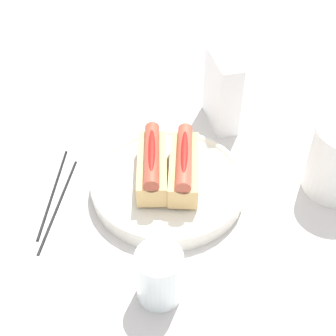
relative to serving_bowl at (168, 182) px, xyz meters
The scene contains 8 objects.
ground_plane 0.02m from the serving_bowl, ahead, with size 2.40×2.40×0.00m, color beige.
serving_bowl is the anchor object (origin of this frame).
hotdog_front 0.05m from the serving_bowl, 99.19° to the right, with size 0.15×0.06×0.06m.
hotdog_back 0.05m from the serving_bowl, 80.81° to the left, with size 0.16×0.07×0.06m.
water_glass 0.21m from the serving_bowl, ahead, with size 0.07×0.07×0.09m.
napkin_box 0.23m from the serving_bowl, 146.55° to the left, with size 0.11×0.04×0.15m, color white.
chopstick_near 0.20m from the serving_bowl, 84.10° to the right, with size 0.01×0.01×0.22m, color black.
chopstick_far 0.21m from the serving_bowl, 92.78° to the right, with size 0.01×0.01×0.22m, color black.
Camera 1 is at (0.60, -0.05, 0.63)m, focal length 51.99 mm.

